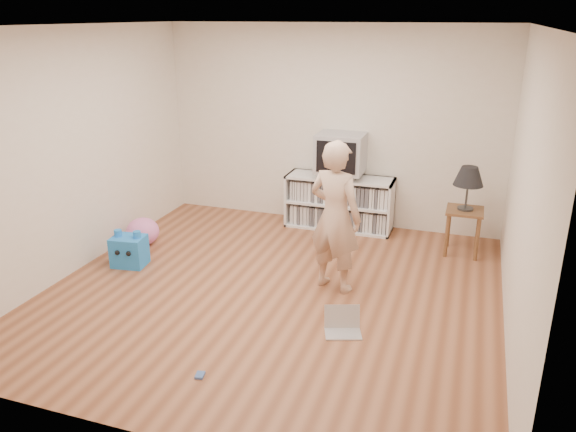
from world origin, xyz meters
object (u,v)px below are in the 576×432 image
at_px(plush_pink, 143,231).
at_px(media_unit, 340,202).
at_px(person, 335,217).
at_px(dvd_deck, 340,174).
at_px(crt_tv, 341,153).
at_px(side_table, 464,220).
at_px(plush_blue, 129,251).
at_px(table_lamp, 469,177).
at_px(laptop, 343,325).

bearing_deg(plush_pink, media_unit, 32.47).
bearing_deg(person, dvd_deck, -60.89).
distance_m(media_unit, dvd_deck, 0.39).
bearing_deg(crt_tv, plush_pink, -147.89).
bearing_deg(dvd_deck, plush_pink, -147.83).
bearing_deg(dvd_deck, side_table, -13.10).
bearing_deg(plush_pink, crt_tv, 32.11).
relative_size(plush_blue, plush_pink, 1.05).
bearing_deg(plush_blue, side_table, 16.01).
height_order(dvd_deck, plush_pink, dvd_deck).
xyz_separation_m(side_table, person, (-1.22, -1.36, 0.37)).
bearing_deg(dvd_deck, table_lamp, -13.10).
bearing_deg(laptop, table_lamp, 47.77).
bearing_deg(side_table, crt_tv, 167.01).
relative_size(crt_tv, side_table, 1.09).
bearing_deg(laptop, media_unit, 85.46).
relative_size(laptop, plush_pink, 0.97).
height_order(dvd_deck, side_table, dvd_deck).
height_order(plush_blue, plush_pink, plush_blue).
xyz_separation_m(table_lamp, plush_pink, (-3.74, -0.98, -0.77)).
bearing_deg(dvd_deck, crt_tv, -90.00).
height_order(side_table, plush_blue, side_table).
xyz_separation_m(media_unit, person, (0.37, -1.74, 0.43)).
height_order(dvd_deck, plush_blue, dvd_deck).
distance_m(dvd_deck, side_table, 1.66).
bearing_deg(media_unit, plush_pink, -147.53).
bearing_deg(person, table_lamp, -114.87).
xyz_separation_m(crt_tv, side_table, (1.59, -0.37, -0.60)).
relative_size(dvd_deck, crt_tv, 0.75).
height_order(crt_tv, table_lamp, crt_tv).
bearing_deg(media_unit, dvd_deck, -90.00).
bearing_deg(crt_tv, media_unit, 90.00).
xyz_separation_m(media_unit, laptop, (0.66, -2.55, -0.29)).
distance_m(table_lamp, plush_pink, 3.94).
bearing_deg(dvd_deck, laptop, -75.36).
bearing_deg(laptop, person, 90.87).
relative_size(media_unit, laptop, 3.62).
relative_size(media_unit, plush_pink, 3.51).
relative_size(media_unit, crt_tv, 2.33).
bearing_deg(table_lamp, plush_blue, -156.19).
distance_m(crt_tv, plush_blue, 2.88).
distance_m(media_unit, laptop, 2.65).
bearing_deg(person, plush_pink, 8.56).
bearing_deg(media_unit, laptop, -75.45).
height_order(laptop, plush_pink, plush_pink).
bearing_deg(media_unit, person, -78.06).
distance_m(laptop, plush_blue, 2.69).
bearing_deg(media_unit, plush_blue, -135.09).
bearing_deg(table_lamp, person, -131.93).
xyz_separation_m(laptop, plush_blue, (-2.62, 0.60, 0.12)).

